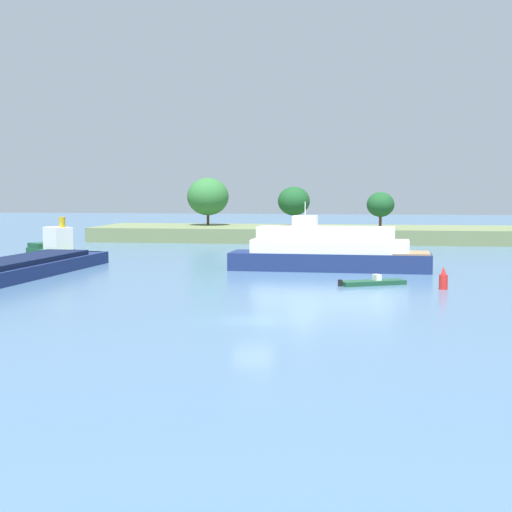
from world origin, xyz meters
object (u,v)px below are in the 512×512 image
(white_riverboat, at_px, (329,251))
(fishing_skiff, at_px, (289,252))
(channel_buoy_red, at_px, (443,280))
(tugboat, at_px, (56,249))
(small_motorboat, at_px, (372,282))

(white_riverboat, relative_size, fishing_skiff, 3.93)
(fishing_skiff, height_order, channel_buoy_red, channel_buoy_red)
(tugboat, bearing_deg, white_riverboat, -12.64)
(small_motorboat, bearing_deg, channel_buoy_red, -20.66)
(fishing_skiff, distance_m, tugboat, 28.35)
(white_riverboat, height_order, tugboat, white_riverboat)
(fishing_skiff, distance_m, channel_buoy_red, 35.96)
(white_riverboat, height_order, channel_buoy_red, white_riverboat)
(fishing_skiff, distance_m, small_motorboat, 31.72)
(channel_buoy_red, bearing_deg, fishing_skiff, 116.55)
(fishing_skiff, bearing_deg, white_riverboat, -72.11)
(fishing_skiff, bearing_deg, small_motorboat, -71.02)
(white_riverboat, distance_m, tugboat, 32.73)
(white_riverboat, height_order, small_motorboat, white_riverboat)
(tugboat, xyz_separation_m, small_motorboat, (36.26, -18.60, -1.06))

